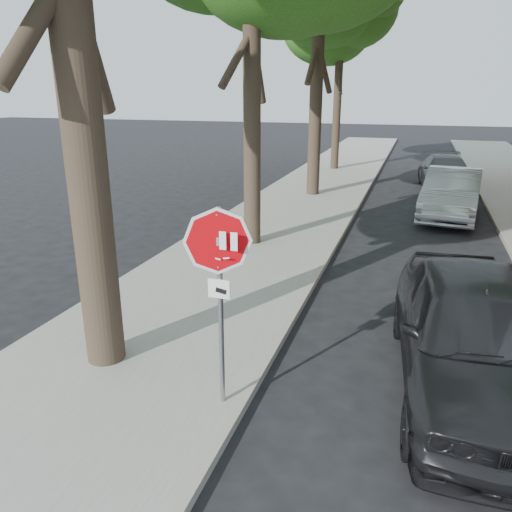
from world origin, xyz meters
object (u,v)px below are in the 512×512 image
(car_a, at_px, (476,333))
(car_b, at_px, (452,194))
(tree_far, at_px, (341,20))
(car_c, at_px, (446,173))
(stop_sign, at_px, (219,271))

(car_a, distance_m, car_b, 10.56)
(tree_far, bearing_deg, car_c, -36.58)
(tree_far, xyz_separation_m, car_c, (5.32, -3.95, -6.51))
(stop_sign, height_order, car_a, stop_sign)
(tree_far, relative_size, car_c, 1.93)
(car_a, height_order, car_b, car_a)
(stop_sign, xyz_separation_m, tree_far, (-2.02, 21.14, 5.26))
(car_a, bearing_deg, tree_far, 100.09)
(car_b, distance_m, car_c, 5.10)
(stop_sign, relative_size, car_b, 0.55)
(stop_sign, bearing_deg, car_a, 26.07)
(car_b, bearing_deg, car_c, 96.46)
(tree_far, relative_size, car_a, 1.85)
(car_b, bearing_deg, tree_far, 126.91)
(tree_far, xyz_separation_m, car_b, (5.32, -9.05, -6.43))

